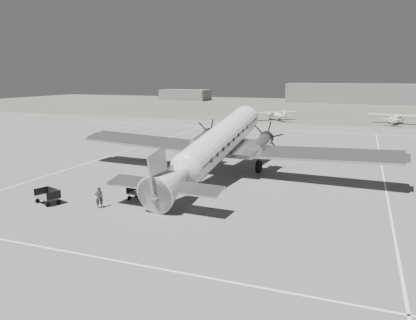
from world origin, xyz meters
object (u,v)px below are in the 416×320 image
object	(u,v)px
ground_crew	(99,197)
passenger	(166,179)
dc3_airliner	(216,147)
shed_secondary	(185,95)
baggage_cart_near	(140,193)
hangar_main	(349,93)
baggage_cart_far	(48,197)
light_plane_left	(275,116)
light_plane_right	(396,119)
ramp_agent	(156,183)

from	to	relation	value
ground_crew	passenger	world-z (taller)	ground_crew
dc3_airliner	shed_secondary	bearing A→B (deg)	118.25
dc3_airliner	baggage_cart_near	bearing A→B (deg)	-109.34
shed_secondary	dc3_airliner	world-z (taller)	dc3_airliner
hangar_main	dc3_airliner	world-z (taller)	hangar_main
shed_secondary	baggage_cart_near	bearing A→B (deg)	-67.59
hangar_main	baggage_cart_far	size ratio (longest dim) A/B	21.67
light_plane_left	baggage_cart_near	bearing A→B (deg)	-128.18
baggage_cart_near	light_plane_left	bearing A→B (deg)	97.00
light_plane_right	baggage_cart_far	bearing A→B (deg)	-98.28
hangar_main	shed_secondary	world-z (taller)	hangar_main
baggage_cart_far	passenger	world-z (taller)	passenger
dc3_airliner	baggage_cart_far	xyz separation A→B (m)	(-9.23, -11.27, -2.50)
shed_secondary	ground_crew	world-z (taller)	shed_secondary
dc3_airliner	passenger	distance (m)	5.55
light_plane_left	baggage_cart_far	distance (m)	62.94
baggage_cart_far	ramp_agent	xyz separation A→B (m)	(6.06, 5.55, 0.20)
shed_secondary	ramp_agent	size ratio (longest dim) A/B	12.00
baggage_cart_near	passenger	distance (m)	3.99
dc3_airliner	baggage_cart_near	xyz separation A→B (m)	(-3.28, -7.98, -2.50)
ramp_agent	hangar_main	bearing A→B (deg)	9.30
shed_secondary	baggage_cart_far	distance (m)	130.08
shed_secondary	baggage_cart_near	world-z (taller)	shed_secondary
dc3_airliner	light_plane_right	size ratio (longest dim) A/B	3.06
light_plane_left	passenger	world-z (taller)	light_plane_left
shed_secondary	light_plane_left	size ratio (longest dim) A/B	1.82
shed_secondary	baggage_cart_far	size ratio (longest dim) A/B	9.29
shed_secondary	baggage_cart_near	size ratio (longest dim) A/B	9.38
baggage_cart_far	ramp_agent	size ratio (longest dim) A/B	1.29
shed_secondary	passenger	size ratio (longest dim) A/B	12.20
baggage_cart_far	light_plane_right	bearing A→B (deg)	85.48
dc3_airliner	light_plane_left	size ratio (longest dim) A/B	3.24
shed_secondary	ramp_agent	bearing A→B (deg)	-67.15
dc3_airliner	baggage_cart_far	bearing A→B (deg)	-126.30
light_plane_left	ramp_agent	bearing A→B (deg)	-128.00
shed_secondary	light_plane_right	xyz separation A→B (m)	(70.96, -58.46, -0.92)
light_plane_left	ramp_agent	xyz separation A→B (m)	(1.87, -57.24, -0.27)
passenger	shed_secondary	bearing A→B (deg)	37.60
light_plane_right	baggage_cart_far	size ratio (longest dim) A/B	5.38
baggage_cart_near	hangar_main	bearing A→B (deg)	90.36
light_plane_right	ramp_agent	size ratio (longest dim) A/B	6.95
baggage_cart_far	light_plane_left	bearing A→B (deg)	104.99
hangar_main	baggage_cart_far	world-z (taller)	hangar_main
light_plane_left	light_plane_right	world-z (taller)	light_plane_right
hangar_main	light_plane_right	size ratio (longest dim) A/B	4.03
light_plane_right	ground_crew	xyz separation A→B (m)	(-23.50, -63.66, -0.30)
hangar_main	baggage_cart_near	distance (m)	124.87
baggage_cart_near	baggage_cart_far	world-z (taller)	baggage_cart_far
light_plane_right	baggage_cart_near	xyz separation A→B (m)	(-21.74, -60.91, -0.54)
shed_secondary	dc3_airliner	size ratio (longest dim) A/B	0.56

